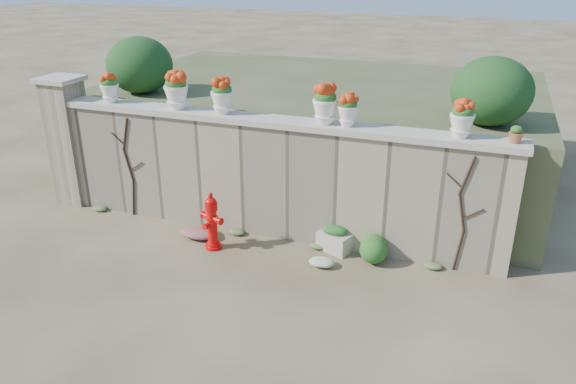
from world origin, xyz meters
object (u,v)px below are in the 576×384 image
at_px(planter_box, 335,239).
at_px(urn_pot_0, 109,88).
at_px(terracotta_pot, 516,135).
at_px(fire_hydrant, 212,221).

relative_size(planter_box, urn_pot_0, 1.20).
bearing_deg(terracotta_pot, fire_hydrant, -169.03).
height_order(fire_hydrant, planter_box, fire_hydrant).
distance_m(fire_hydrant, terracotta_pot, 4.87).
xyz_separation_m(planter_box, terracotta_pot, (2.53, 0.25, 2.00)).
bearing_deg(urn_pot_0, fire_hydrant, -20.02).
xyz_separation_m(fire_hydrant, urn_pot_0, (-2.38, 0.87, 1.85)).
relative_size(fire_hydrant, terracotta_pot, 4.13).
bearing_deg(fire_hydrant, terracotta_pot, 30.10).
xyz_separation_m(urn_pot_0, terracotta_pot, (6.86, 0.00, -0.15)).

